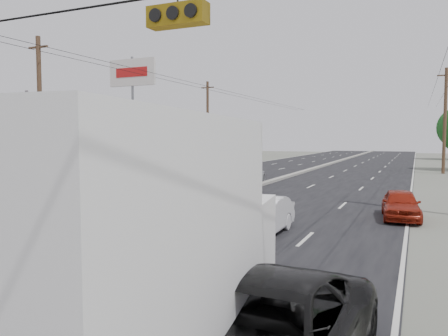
{
  "coord_description": "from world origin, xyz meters",
  "views": [
    {
      "loc": [
        10.17,
        -6.4,
        3.45
      ],
      "look_at": [
        2.95,
        9.89,
        2.2
      ],
      "focal_mm": 35.0,
      "sensor_mm": 36.0,
      "label": 1
    }
  ],
  "objects_px": {
    "pole_sign_far": "(182,130)",
    "queue_car_b": "(260,217)",
    "utility_pole_left_b": "(40,112)",
    "oncoming_near": "(83,192)",
    "queue_car_e": "(401,205)",
    "pole_sign_billboard": "(132,80)",
    "tree_left_far": "(209,136)",
    "queue_car_a": "(226,203)",
    "oncoming_far": "(244,175)",
    "utility_pole_right_c": "(445,120)",
    "red_sedan": "(132,216)",
    "pole_sign_mid": "(27,116)",
    "utility_pole_left_c": "(208,123)",
    "box_truck": "(141,250)"
  },
  "relations": [
    {
      "from": "utility_pole_left_b",
      "to": "queue_car_a",
      "type": "relative_size",
      "value": 2.61
    },
    {
      "from": "utility_pole_left_b",
      "to": "red_sedan",
      "type": "height_order",
      "value": "utility_pole_left_b"
    },
    {
      "from": "pole_sign_billboard",
      "to": "utility_pole_left_b",
      "type": "bearing_deg",
      "value": -81.25
    },
    {
      "from": "pole_sign_far",
      "to": "queue_car_b",
      "type": "distance_m",
      "value": 38.57
    },
    {
      "from": "utility_pole_right_c",
      "to": "queue_car_a",
      "type": "xyz_separation_m",
      "value": [
        -9.74,
        -29.51,
        -4.46
      ]
    },
    {
      "from": "utility_pole_left_c",
      "to": "oncoming_far",
      "type": "distance_m",
      "value": 20.51
    },
    {
      "from": "utility_pole_left_b",
      "to": "utility_pole_right_c",
      "type": "bearing_deg",
      "value": 45.0
    },
    {
      "from": "box_truck",
      "to": "queue_car_e",
      "type": "relative_size",
      "value": 2.07
    },
    {
      "from": "pole_sign_billboard",
      "to": "tree_left_far",
      "type": "relative_size",
      "value": 1.8
    },
    {
      "from": "pole_sign_billboard",
      "to": "queue_car_a",
      "type": "xyz_separation_m",
      "value": [
        17.26,
        -17.51,
        -8.22
      ]
    },
    {
      "from": "pole_sign_mid",
      "to": "box_truck",
      "type": "height_order",
      "value": "pole_sign_mid"
    },
    {
      "from": "utility_pole_left_b",
      "to": "tree_left_far",
      "type": "height_order",
      "value": "utility_pole_left_b"
    },
    {
      "from": "tree_left_far",
      "to": "red_sedan",
      "type": "relative_size",
      "value": 1.3
    },
    {
      "from": "tree_left_far",
      "to": "queue_car_b",
      "type": "bearing_deg",
      "value": -62.4
    },
    {
      "from": "utility_pole_left_b",
      "to": "pole_sign_mid",
      "type": "distance_m",
      "value": 5.41
    },
    {
      "from": "tree_left_far",
      "to": "pole_sign_mid",
      "type": "bearing_deg",
      "value": -83.21
    },
    {
      "from": "red_sedan",
      "to": "box_truck",
      "type": "bearing_deg",
      "value": -48.69
    },
    {
      "from": "queue_car_a",
      "to": "oncoming_near",
      "type": "distance_m",
      "value": 8.39
    },
    {
      "from": "utility_pole_left_c",
      "to": "utility_pole_left_b",
      "type": "bearing_deg",
      "value": -90.0
    },
    {
      "from": "box_truck",
      "to": "queue_car_a",
      "type": "height_order",
      "value": "box_truck"
    },
    {
      "from": "queue_car_a",
      "to": "tree_left_far",
      "type": "bearing_deg",
      "value": 117.94
    },
    {
      "from": "box_truck",
      "to": "red_sedan",
      "type": "height_order",
      "value": "box_truck"
    },
    {
      "from": "pole_sign_mid",
      "to": "queue_car_b",
      "type": "height_order",
      "value": "pole_sign_mid"
    },
    {
      "from": "box_truck",
      "to": "queue_car_b",
      "type": "xyz_separation_m",
      "value": [
        -1.53,
        9.44,
        -1.24
      ]
    },
    {
      "from": "pole_sign_far",
      "to": "queue_car_e",
      "type": "height_order",
      "value": "pole_sign_far"
    },
    {
      "from": "tree_left_far",
      "to": "queue_car_b",
      "type": "relative_size",
      "value": 1.52
    },
    {
      "from": "red_sedan",
      "to": "tree_left_far",
      "type": "bearing_deg",
      "value": 118.04
    },
    {
      "from": "tree_left_far",
      "to": "oncoming_far",
      "type": "relative_size",
      "value": 1.22
    },
    {
      "from": "utility_pole_left_c",
      "to": "oncoming_near",
      "type": "relative_size",
      "value": 2.22
    },
    {
      "from": "utility_pole_left_b",
      "to": "box_truck",
      "type": "relative_size",
      "value": 1.32
    },
    {
      "from": "utility_pole_left_b",
      "to": "oncoming_near",
      "type": "height_order",
      "value": "utility_pole_left_b"
    },
    {
      "from": "utility_pole_right_c",
      "to": "pole_sign_far",
      "type": "relative_size",
      "value": 1.67
    },
    {
      "from": "queue_car_b",
      "to": "oncoming_far",
      "type": "bearing_deg",
      "value": 113.86
    },
    {
      "from": "oncoming_far",
      "to": "utility_pole_right_c",
      "type": "bearing_deg",
      "value": -133.8
    },
    {
      "from": "queue_car_a",
      "to": "oncoming_near",
      "type": "bearing_deg",
      "value": 177.0
    },
    {
      "from": "red_sedan",
      "to": "oncoming_far",
      "type": "bearing_deg",
      "value": 103.76
    },
    {
      "from": "pole_sign_billboard",
      "to": "oncoming_near",
      "type": "height_order",
      "value": "pole_sign_billboard"
    },
    {
      "from": "pole_sign_mid",
      "to": "oncoming_near",
      "type": "relative_size",
      "value": 1.55
    },
    {
      "from": "utility_pole_left_b",
      "to": "pole_sign_billboard",
      "type": "bearing_deg",
      "value": 98.75
    },
    {
      "from": "oncoming_far",
      "to": "tree_left_far",
      "type": "bearing_deg",
      "value": -64.66
    },
    {
      "from": "utility_pole_right_c",
      "to": "queue_car_e",
      "type": "bearing_deg",
      "value": -96.2
    },
    {
      "from": "queue_car_b",
      "to": "oncoming_far",
      "type": "xyz_separation_m",
      "value": [
        -6.59,
        15.33,
        0.03
      ]
    },
    {
      "from": "utility_pole_left_c",
      "to": "pole_sign_far",
      "type": "height_order",
      "value": "utility_pole_left_c"
    },
    {
      "from": "utility_pole_right_c",
      "to": "oncoming_far",
      "type": "bearing_deg",
      "value": -129.82
    },
    {
      "from": "oncoming_near",
      "to": "oncoming_far",
      "type": "bearing_deg",
      "value": -111.84
    },
    {
      "from": "pole_sign_far",
      "to": "queue_car_b",
      "type": "xyz_separation_m",
      "value": [
        21.19,
        -32.01,
        -3.74
      ]
    },
    {
      "from": "red_sedan",
      "to": "oncoming_near",
      "type": "bearing_deg",
      "value": 147.05
    },
    {
      "from": "utility_pole_left_c",
      "to": "queue_car_a",
      "type": "xyz_separation_m",
      "value": [
        15.26,
        -29.51,
        -4.46
      ]
    },
    {
      "from": "utility_pole_right_c",
      "to": "red_sedan",
      "type": "height_order",
      "value": "utility_pole_right_c"
    },
    {
      "from": "utility_pole_left_c",
      "to": "oncoming_far",
      "type": "height_order",
      "value": "utility_pole_left_c"
    }
  ]
}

